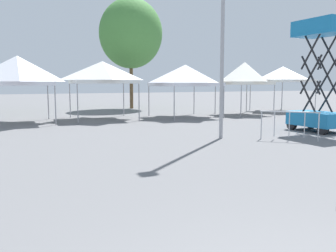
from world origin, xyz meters
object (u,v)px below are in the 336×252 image
at_px(canopy_tent_center, 283,74).
at_px(tree_behind_tents_center, 131,34).
at_px(canopy_tent_right_of_center, 17,71).
at_px(scissor_lift, 318,99).
at_px(crowd_barrier_by_lift, 289,120).
at_px(canopy_tent_far_left, 185,75).
at_px(canopy_tent_left_of_center, 102,72).
at_px(canopy_tent_far_right, 245,73).

height_order(canopy_tent_center, tree_behind_tents_center, tree_behind_tents_center).
distance_m(canopy_tent_right_of_center, tree_behind_tents_center, 12.36).
bearing_deg(scissor_lift, crowd_barrier_by_lift, -153.23).
distance_m(canopy_tent_far_left, tree_behind_tents_center, 9.21).
relative_size(canopy_tent_left_of_center, scissor_lift, 0.77).
distance_m(canopy_tent_far_left, canopy_tent_center, 8.84).
bearing_deg(tree_behind_tents_center, scissor_lift, -80.54).
distance_m(canopy_tent_center, tree_behind_tents_center, 12.21).
height_order(canopy_tent_far_left, canopy_tent_far_right, canopy_tent_far_right).
height_order(canopy_tent_left_of_center, canopy_tent_far_left, canopy_tent_left_of_center).
bearing_deg(canopy_tent_center, crowd_barrier_by_lift, -130.49).
relative_size(tree_behind_tents_center, crowd_barrier_by_lift, 5.74).
xyz_separation_m(canopy_tent_right_of_center, tree_behind_tents_center, (8.85, 7.98, 3.28)).
bearing_deg(canopy_tent_center, scissor_lift, -124.23).
relative_size(canopy_tent_right_of_center, canopy_tent_far_right, 1.01).
bearing_deg(canopy_tent_far_left, canopy_tent_center, 8.59).
xyz_separation_m(canopy_tent_far_left, crowd_barrier_by_lift, (-0.66, -9.69, -1.78)).
xyz_separation_m(canopy_tent_left_of_center, tree_behind_tents_center, (4.31, 7.57, 3.31)).
bearing_deg(canopy_tent_left_of_center, tree_behind_tents_center, 60.34).
bearing_deg(scissor_lift, canopy_tent_left_of_center, 127.74).
height_order(canopy_tent_left_of_center, tree_behind_tents_center, tree_behind_tents_center).
bearing_deg(canopy_tent_far_left, canopy_tent_left_of_center, 168.90).
relative_size(canopy_tent_left_of_center, canopy_tent_center, 1.01).
relative_size(canopy_tent_far_left, tree_behind_tents_center, 0.42).
height_order(canopy_tent_right_of_center, canopy_tent_far_right, canopy_tent_right_of_center).
bearing_deg(canopy_tent_left_of_center, canopy_tent_center, 1.54).
height_order(canopy_tent_far_right, canopy_tent_center, canopy_tent_far_right).
bearing_deg(canopy_tent_right_of_center, canopy_tent_far_left, -3.32).
distance_m(canopy_tent_right_of_center, canopy_tent_far_left, 9.42).
xyz_separation_m(canopy_tent_right_of_center, canopy_tent_far_left, (9.40, -0.54, -0.18)).
xyz_separation_m(canopy_tent_left_of_center, crowd_barrier_by_lift, (4.20, -10.64, -1.93)).
bearing_deg(canopy_tent_left_of_center, scissor_lift, -52.26).
height_order(canopy_tent_center, scissor_lift, scissor_lift).
height_order(canopy_tent_far_left, crowd_barrier_by_lift, canopy_tent_far_left).
xyz_separation_m(canopy_tent_right_of_center, scissor_lift, (11.64, -8.77, -1.33)).
bearing_deg(canopy_tent_center, canopy_tent_right_of_center, -177.55).
relative_size(canopy_tent_left_of_center, canopy_tent_far_left, 1.00).
bearing_deg(tree_behind_tents_center, canopy_tent_center, -37.80).
xyz_separation_m(canopy_tent_far_right, crowd_barrier_by_lift, (-5.11, -9.81, -1.95)).
height_order(canopy_tent_far_left, scissor_lift, scissor_lift).
distance_m(canopy_tent_far_right, tree_behind_tents_center, 10.31).
distance_m(canopy_tent_far_right, crowd_barrier_by_lift, 11.24).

